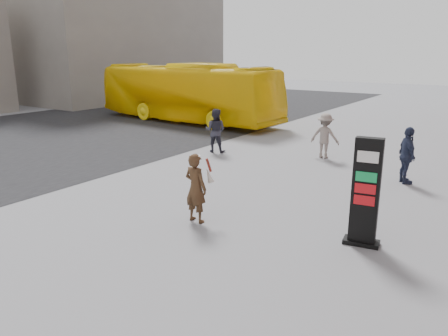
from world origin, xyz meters
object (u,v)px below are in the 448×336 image
Objects in this scene: pedestrian_b at (325,136)px; pedestrian_c at (407,155)px; info_pylon at (366,193)px; bus at (187,93)px; woman at (196,187)px; pedestrian_a at (215,131)px.

pedestrian_b is 3.76m from pedestrian_c.
info_pylon is 17.42m from bus.
pedestrian_b reaches higher than woman.
woman is 0.96× the size of pedestrian_a.
pedestrian_a is at bearing -53.73° from woman.
pedestrian_c reaches higher than pedestrian_a.
info_pylon is at bearing 114.13° from pedestrian_b.
pedestrian_c is at bearing -108.78° from bus.
pedestrian_c reaches higher than pedestrian_b.
bus is 10.76m from pedestrian_b.
pedestrian_c is at bearing -114.81° from woman.
bus is at bearing -59.66° from pedestrian_a.
pedestrian_b is at bearing 108.54° from info_pylon.
bus reaches higher than pedestrian_a.
pedestrian_a is 7.36m from pedestrian_c.
pedestrian_c is at bearing 84.05° from info_pylon.
woman is 0.95× the size of pedestrian_c.
woman is 7.00m from pedestrian_c.
bus is 6.78× the size of pedestrian_a.
woman is at bearing 85.96° from pedestrian_b.
pedestrian_c is (7.35, -0.24, 0.01)m from pedestrian_a.
info_pylon is 1.37× the size of woman.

